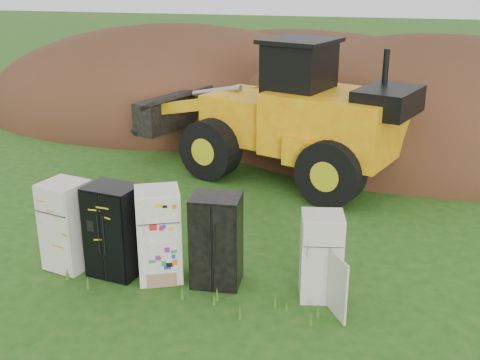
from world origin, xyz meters
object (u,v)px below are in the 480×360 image
object	(u,v)px
fridge_black_side	(114,230)
fridge_open_door	(321,256)
wheel_loader	(267,107)
fridge_leftmost	(67,225)
fridge_dark_mid	(216,240)
fridge_sticker	(159,235)

from	to	relation	value
fridge_black_side	fridge_open_door	size ratio (longest dim) A/B	1.12
fridge_black_side	wheel_loader	size ratio (longest dim) A/B	0.23
fridge_open_door	wheel_loader	bearing A→B (deg)	98.78
fridge_leftmost	wheel_loader	bearing A→B (deg)	81.62
fridge_dark_mid	fridge_open_door	distance (m)	1.94
fridge_leftmost	fridge_black_side	distance (m)	1.01
fridge_leftmost	fridge_sticker	bearing A→B (deg)	13.23
fridge_leftmost	fridge_open_door	size ratio (longest dim) A/B	1.11
fridge_black_side	fridge_dark_mid	xyz separation A→B (m)	(1.99, 0.08, -0.03)
wheel_loader	fridge_black_side	bearing A→B (deg)	-84.38
fridge_dark_mid	wheel_loader	world-z (taller)	wheel_loader
fridge_leftmost	fridge_sticker	distance (m)	1.90
fridge_sticker	fridge_dark_mid	bearing A→B (deg)	-19.63
fridge_black_side	fridge_sticker	xyz separation A→B (m)	(0.90, 0.00, 0.00)
fridge_open_door	fridge_black_side	bearing A→B (deg)	170.16
fridge_sticker	wheel_loader	world-z (taller)	wheel_loader
fridge_black_side	fridge_sticker	world-z (taller)	fridge_sticker
fridge_black_side	fridge_open_door	bearing A→B (deg)	10.14
fridge_black_side	fridge_dark_mid	size ratio (longest dim) A/B	1.03
fridge_leftmost	fridge_open_door	world-z (taller)	fridge_leftmost
fridge_leftmost	fridge_dark_mid	size ratio (longest dim) A/B	1.02
fridge_dark_mid	fridge_open_door	size ratio (longest dim) A/B	1.09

